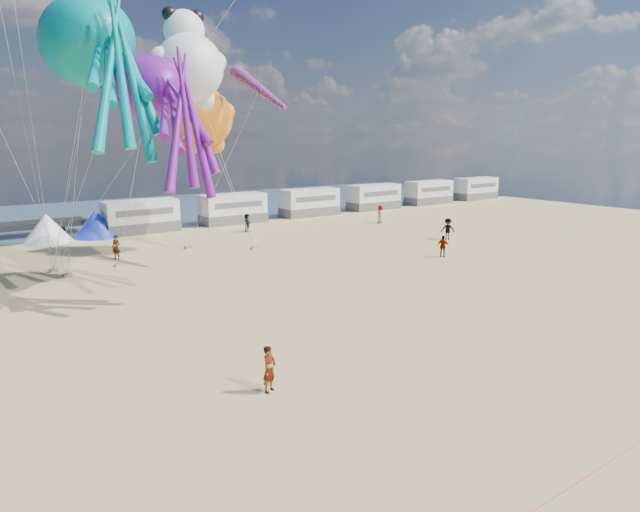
{
  "coord_description": "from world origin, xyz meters",
  "views": [
    {
      "loc": [
        -11.35,
        -11.7,
        8.81
      ],
      "look_at": [
        1.58,
        6.0,
        4.16
      ],
      "focal_mm": 32.0,
      "sensor_mm": 36.0,
      "label": 1
    }
  ],
  "objects_px": {
    "motorhome_2": "(310,202)",
    "beachgoer_2": "(448,229)",
    "sandbag_a": "(68,275)",
    "kite_panda": "(190,68)",
    "kite_octopus_purple": "(149,89)",
    "windsock_right": "(114,93)",
    "motorhome_5": "(476,189)",
    "sandbag_c": "(254,248)",
    "motorhome_1": "(233,209)",
    "tent_blue": "(96,224)",
    "beachgoer_4": "(247,223)",
    "tent_white": "(47,228)",
    "beachgoer_0": "(380,214)",
    "beachgoer_3": "(443,246)",
    "sandbag_b": "(118,265)",
    "kite_teddy_orange": "(203,118)",
    "beachgoer_5": "(116,247)",
    "sandbag_d": "(188,247)",
    "kite_octopus_teal": "(87,41)",
    "motorhome_0": "(141,216)",
    "motorhome_4": "(429,192)",
    "windsock_mid": "(260,89)",
    "motorhome_3": "(374,197)",
    "standing_person": "(269,369)"
  },
  "relations": [
    {
      "from": "beachgoer_2",
      "to": "sandbag_c",
      "type": "distance_m",
      "value": 16.73
    },
    {
      "from": "sandbag_c",
      "to": "kite_teddy_orange",
      "type": "relative_size",
      "value": 0.07
    },
    {
      "from": "beachgoer_5",
      "to": "windsock_mid",
      "type": "height_order",
      "value": "windsock_mid"
    },
    {
      "from": "motorhome_2",
      "to": "tent_blue",
      "type": "height_order",
      "value": "motorhome_2"
    },
    {
      "from": "beachgoer_3",
      "to": "kite_panda",
      "type": "height_order",
      "value": "kite_panda"
    },
    {
      "from": "beachgoer_4",
      "to": "tent_white",
      "type": "bearing_deg",
      "value": 68.77
    },
    {
      "from": "motorhome_1",
      "to": "sandbag_a",
      "type": "height_order",
      "value": "motorhome_1"
    },
    {
      "from": "beachgoer_2",
      "to": "beachgoer_4",
      "type": "height_order",
      "value": "beachgoer_2"
    },
    {
      "from": "motorhome_2",
      "to": "kite_octopus_purple",
      "type": "xyz_separation_m",
      "value": [
        -24.4,
        -18.89,
        9.86
      ]
    },
    {
      "from": "sandbag_c",
      "to": "windsock_right",
      "type": "relative_size",
      "value": 0.11
    },
    {
      "from": "sandbag_a",
      "to": "kite_panda",
      "type": "height_order",
      "value": "kite_panda"
    },
    {
      "from": "kite_octopus_purple",
      "to": "sandbag_a",
      "type": "bearing_deg",
      "value": 132.26
    },
    {
      "from": "windsock_mid",
      "to": "standing_person",
      "type": "bearing_deg",
      "value": -123.37
    },
    {
      "from": "sandbag_b",
      "to": "kite_octopus_teal",
      "type": "relative_size",
      "value": 0.04
    },
    {
      "from": "motorhome_3",
      "to": "motorhome_4",
      "type": "relative_size",
      "value": 1.0
    },
    {
      "from": "motorhome_5",
      "to": "beachgoer_5",
      "type": "height_order",
      "value": "motorhome_5"
    },
    {
      "from": "tent_blue",
      "to": "kite_teddy_orange",
      "type": "bearing_deg",
      "value": -64.59
    },
    {
      "from": "sandbag_b",
      "to": "kite_teddy_orange",
      "type": "xyz_separation_m",
      "value": [
        7.41,
        1.57,
        9.97
      ]
    },
    {
      "from": "beachgoer_2",
      "to": "sandbag_b",
      "type": "relative_size",
      "value": 3.7
    },
    {
      "from": "motorhome_2",
      "to": "tent_white",
      "type": "xyz_separation_m",
      "value": [
        -27.0,
        0.0,
        -0.3
      ]
    },
    {
      "from": "kite_octopus_purple",
      "to": "windsock_right",
      "type": "bearing_deg",
      "value": 108.1
    },
    {
      "from": "kite_octopus_teal",
      "to": "motorhome_0",
      "type": "bearing_deg",
      "value": 64.85
    },
    {
      "from": "tent_white",
      "to": "windsock_mid",
      "type": "height_order",
      "value": "windsock_mid"
    },
    {
      "from": "beachgoer_2",
      "to": "windsock_right",
      "type": "xyz_separation_m",
      "value": [
        -26.38,
        3.62,
        10.36
      ]
    },
    {
      "from": "motorhome_1",
      "to": "tent_blue",
      "type": "distance_m",
      "value": 13.5
    },
    {
      "from": "sandbag_a",
      "to": "sandbag_c",
      "type": "bearing_deg",
      "value": 3.72
    },
    {
      "from": "beachgoer_3",
      "to": "windsock_right",
      "type": "relative_size",
      "value": 0.36
    },
    {
      "from": "motorhome_5",
      "to": "sandbag_c",
      "type": "bearing_deg",
      "value": -163.14
    },
    {
      "from": "tent_white",
      "to": "kite_octopus_teal",
      "type": "xyz_separation_m",
      "value": [
        0.17,
        -16.0,
        12.89
      ]
    },
    {
      "from": "motorhome_0",
      "to": "motorhome_5",
      "type": "bearing_deg",
      "value": 0.0
    },
    {
      "from": "tent_white",
      "to": "sandbag_c",
      "type": "xyz_separation_m",
      "value": [
        12.47,
        -13.04,
        -1.09
      ]
    },
    {
      "from": "motorhome_0",
      "to": "standing_person",
      "type": "bearing_deg",
      "value": -102.37
    },
    {
      "from": "motorhome_1",
      "to": "motorhome_4",
      "type": "height_order",
      "value": "same"
    },
    {
      "from": "motorhome_0",
      "to": "beachgoer_3",
      "type": "distance_m",
      "value": 27.76
    },
    {
      "from": "beachgoer_0",
      "to": "beachgoer_3",
      "type": "relative_size",
      "value": 1.14
    },
    {
      "from": "sandbag_d",
      "to": "windsock_right",
      "type": "xyz_separation_m",
      "value": [
        -6.68,
        -5.77,
        11.17
      ]
    },
    {
      "from": "motorhome_0",
      "to": "kite_octopus_purple",
      "type": "xyz_separation_m",
      "value": [
        -5.4,
        -18.89,
        9.86
      ]
    },
    {
      "from": "standing_person",
      "to": "sandbag_b",
      "type": "distance_m",
      "value": 22.93
    },
    {
      "from": "motorhome_1",
      "to": "beachgoer_0",
      "type": "xyz_separation_m",
      "value": [
        12.19,
        -8.72,
        -0.59
      ]
    },
    {
      "from": "motorhome_3",
      "to": "kite_octopus_purple",
      "type": "relative_size",
      "value": 0.66
    },
    {
      "from": "beachgoer_5",
      "to": "sandbag_d",
      "type": "height_order",
      "value": "beachgoer_5"
    },
    {
      "from": "windsock_mid",
      "to": "beachgoer_3",
      "type": "bearing_deg",
      "value": -36.62
    },
    {
      "from": "kite_panda",
      "to": "motorhome_4",
      "type": "bearing_deg",
      "value": 1.92
    },
    {
      "from": "tent_blue",
      "to": "motorhome_1",
      "type": "bearing_deg",
      "value": 0.0
    },
    {
      "from": "beachgoer_2",
      "to": "sandbag_a",
      "type": "bearing_deg",
      "value": 36.68
    },
    {
      "from": "motorhome_2",
      "to": "beachgoer_2",
      "type": "bearing_deg",
      "value": -87.0
    },
    {
      "from": "standing_person",
      "to": "beachgoer_3",
      "type": "height_order",
      "value": "standing_person"
    },
    {
      "from": "motorhome_5",
      "to": "beachgoer_2",
      "type": "xyz_separation_m",
      "value": [
        -27.49,
        -19.18,
        -0.58
      ]
    },
    {
      "from": "tent_blue",
      "to": "sandbag_c",
      "type": "xyz_separation_m",
      "value": [
        8.47,
        -13.04,
        -1.09
      ]
    },
    {
      "from": "kite_octopus_teal",
      "to": "tent_blue",
      "type": "bearing_deg",
      "value": 77.46
    }
  ]
}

